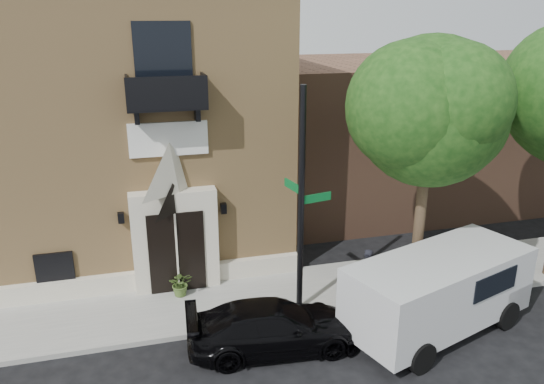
{
  "coord_description": "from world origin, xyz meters",
  "views": [
    {
      "loc": [
        -1.95,
        -12.49,
        8.49
      ],
      "look_at": [
        1.89,
        2.0,
        3.32
      ],
      "focal_mm": 35.0,
      "sensor_mm": 36.0,
      "label": 1
    }
  ],
  "objects_px": {
    "pedestrian_near": "(366,273)",
    "dumpster": "(439,273)",
    "black_sedan": "(273,327)",
    "street_sign": "(301,203)",
    "cargo_van": "(444,288)",
    "fire_hydrant": "(360,293)"
  },
  "relations": [
    {
      "from": "black_sedan",
      "to": "cargo_van",
      "type": "distance_m",
      "value": 4.81
    },
    {
      "from": "black_sedan",
      "to": "pedestrian_near",
      "type": "relative_size",
      "value": 2.9
    },
    {
      "from": "cargo_van",
      "to": "dumpster",
      "type": "distance_m",
      "value": 2.04
    },
    {
      "from": "pedestrian_near",
      "to": "dumpster",
      "type": "bearing_deg",
      "value": 133.83
    },
    {
      "from": "black_sedan",
      "to": "dumpster",
      "type": "height_order",
      "value": "black_sedan"
    },
    {
      "from": "black_sedan",
      "to": "street_sign",
      "type": "xyz_separation_m",
      "value": [
        1.2,
        1.51,
        2.78
      ]
    },
    {
      "from": "cargo_van",
      "to": "pedestrian_near",
      "type": "distance_m",
      "value": 2.42
    },
    {
      "from": "street_sign",
      "to": "fire_hydrant",
      "type": "bearing_deg",
      "value": -21.73
    },
    {
      "from": "black_sedan",
      "to": "cargo_van",
      "type": "height_order",
      "value": "cargo_van"
    },
    {
      "from": "cargo_van",
      "to": "fire_hydrant",
      "type": "bearing_deg",
      "value": 121.84
    },
    {
      "from": "black_sedan",
      "to": "cargo_van",
      "type": "relative_size",
      "value": 0.77
    },
    {
      "from": "cargo_van",
      "to": "street_sign",
      "type": "height_order",
      "value": "street_sign"
    },
    {
      "from": "street_sign",
      "to": "fire_hydrant",
      "type": "relative_size",
      "value": 8.17
    },
    {
      "from": "fire_hydrant",
      "to": "dumpster",
      "type": "distance_m",
      "value": 2.75
    },
    {
      "from": "black_sedan",
      "to": "pedestrian_near",
      "type": "xyz_separation_m",
      "value": [
        3.36,
        1.67,
        0.27
      ]
    },
    {
      "from": "dumpster",
      "to": "street_sign",
      "type": "bearing_deg",
      "value": 173.36
    },
    {
      "from": "black_sedan",
      "to": "street_sign",
      "type": "height_order",
      "value": "street_sign"
    },
    {
      "from": "black_sedan",
      "to": "pedestrian_near",
      "type": "distance_m",
      "value": 3.76
    },
    {
      "from": "pedestrian_near",
      "to": "cargo_van",
      "type": "bearing_deg",
      "value": 85.22
    },
    {
      "from": "black_sedan",
      "to": "dumpster",
      "type": "xyz_separation_m",
      "value": [
        5.73,
        1.44,
        0.05
      ]
    },
    {
      "from": "street_sign",
      "to": "pedestrian_near",
      "type": "xyz_separation_m",
      "value": [
        2.16,
        0.16,
        -2.51
      ]
    },
    {
      "from": "dumpster",
      "to": "black_sedan",
      "type": "bearing_deg",
      "value": -171.64
    }
  ]
}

